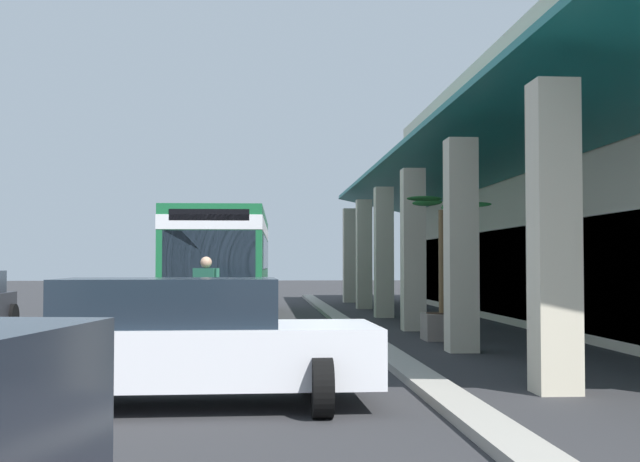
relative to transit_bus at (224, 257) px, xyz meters
The scene contains 6 objects.
ground 8.71m from the transit_bus, 62.54° to the left, with size 120.00×120.00×0.00m, color #2D2D30.
curb_strip 4.82m from the transit_bus, 48.74° to the left, with size 36.04×0.50×0.12m, color #9E998E.
transit_bus is the anchor object (origin of this frame).
parked_sedan_white 16.13m from the transit_bus, ahead, with size 2.50×4.44×1.47m.
pedestrian 8.45m from the transit_bus, ahead, with size 0.51×0.57×1.79m.
potted_palm 9.57m from the transit_bus, 32.12° to the left, with size 1.62×1.77×3.12m.
Camera 1 is at (21.98, 1.63, 1.64)m, focal length 47.16 mm.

